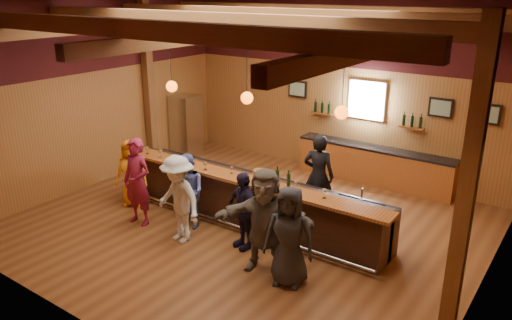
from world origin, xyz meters
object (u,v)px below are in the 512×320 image
at_px(back_bar_cabinet, 373,165).
at_px(customer_brown, 265,220).
at_px(customer_denim, 188,191).
at_px(ice_bucket, 259,176).
at_px(customer_dark, 289,236).
at_px(customer_orange, 132,173).
at_px(customer_navy, 243,210).
at_px(stainless_fridge, 186,126).
at_px(bartender, 318,176).
at_px(customer_redvest, 137,182).
at_px(bottle_a, 277,177).
at_px(bar_counter, 253,200).
at_px(customer_white, 178,199).

distance_m(back_bar_cabinet, customer_brown, 4.95).
relative_size(back_bar_cabinet, customer_denim, 2.57).
relative_size(back_bar_cabinet, ice_bucket, 15.46).
relative_size(back_bar_cabinet, customer_dark, 2.30).
bearing_deg(customer_dark, customer_denim, 152.55).
distance_m(customer_orange, ice_bucket, 3.21).
distance_m(back_bar_cabinet, customer_navy, 4.59).
xyz_separation_m(stainless_fridge, customer_dark, (5.93, -3.95, -0.03)).
xyz_separation_m(customer_navy, customer_dark, (1.34, -0.55, 0.10)).
bearing_deg(customer_dark, bartender, 93.11).
bearing_deg(customer_denim, bartender, 60.08).
height_order(back_bar_cabinet, ice_bucket, ice_bucket).
height_order(customer_orange, customer_redvest, customer_redvest).
distance_m(customer_redvest, bottle_a, 2.92).
xyz_separation_m(bar_counter, customer_brown, (1.24, -1.36, 0.42)).
bearing_deg(customer_redvest, customer_white, -7.68).
height_order(customer_redvest, customer_denim, customer_redvest).
xyz_separation_m(customer_denim, bottle_a, (1.69, 0.73, 0.47)).
height_order(customer_white, bottle_a, customer_white).
distance_m(customer_dark, ice_bucket, 1.87).
relative_size(customer_dark, ice_bucket, 6.71).
bearing_deg(back_bar_cabinet, bartender, -95.56).
height_order(bar_counter, customer_denim, customer_denim).
bearing_deg(ice_bucket, customer_dark, -39.33).
xyz_separation_m(bar_counter, customer_white, (-0.69, -1.46, 0.36)).
xyz_separation_m(customer_brown, bottle_a, (-0.52, 1.19, 0.31)).
xyz_separation_m(customer_orange, customer_navy, (3.22, -0.13, -0.01)).
relative_size(customer_orange, customer_white, 0.88).
bearing_deg(bottle_a, stainless_fridge, 151.53).
height_order(customer_denim, customer_white, customer_white).
bearing_deg(customer_brown, bar_counter, 108.66).
bearing_deg(customer_orange, customer_navy, -28.53).
distance_m(back_bar_cabinet, ice_bucket, 4.05).
distance_m(stainless_fridge, customer_dark, 7.12).
bearing_deg(customer_orange, customer_dark, -34.63).
height_order(back_bar_cabinet, customer_denim, customer_denim).
bearing_deg(customer_white, back_bar_cabinet, 79.16).
bearing_deg(bartender, customer_white, 47.49).
distance_m(back_bar_cabinet, customer_redvest, 5.87).
relative_size(customer_redvest, customer_dark, 1.07).
bearing_deg(back_bar_cabinet, ice_bucket, -101.44).
xyz_separation_m(customer_navy, customer_brown, (0.76, -0.41, 0.18)).
distance_m(customer_brown, bottle_a, 1.33).
distance_m(bar_counter, stainless_fridge, 4.81).
bearing_deg(bottle_a, customer_dark, -50.36).
xyz_separation_m(back_bar_cabinet, bottle_a, (-0.47, -3.74, 0.77)).
distance_m(customer_redvest, customer_white, 1.23).
relative_size(bartender, bottle_a, 5.29).
height_order(customer_orange, bottle_a, customer_orange).
bearing_deg(stainless_fridge, customer_orange, -67.21).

